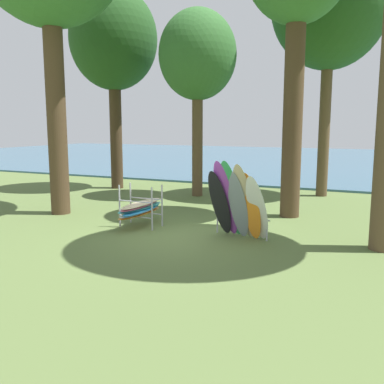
# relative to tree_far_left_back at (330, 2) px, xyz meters

# --- Properties ---
(ground_plane) EXTENTS (80.00, 80.00, 0.00)m
(ground_plane) POSITION_rel_tree_far_left_back_xyz_m (-2.59, -8.67, -7.87)
(ground_plane) COLOR #566B38
(lake_water) EXTENTS (80.00, 36.00, 0.10)m
(lake_water) POSITION_rel_tree_far_left_back_xyz_m (-2.59, 19.40, -7.82)
(lake_water) COLOR #38607A
(lake_water) RESTS_ON ground
(tree_far_left_back) EXTENTS (4.72, 4.72, 10.64)m
(tree_far_left_back) POSITION_rel_tree_far_left_back_xyz_m (0.00, 0.00, 0.00)
(tree_far_left_back) COLOR brown
(tree_far_left_back) RESTS_ON ground
(tree_far_right_back) EXTENTS (3.19, 3.19, 7.67)m
(tree_far_right_back) POSITION_rel_tree_far_left_back_xyz_m (-4.84, -2.16, -2.12)
(tree_far_right_back) COLOR brown
(tree_far_right_back) RESTS_ON ground
(tree_deep_back) EXTENTS (4.01, 4.01, 9.19)m
(tree_deep_back) POSITION_rel_tree_far_left_back_xyz_m (-9.26, -1.68, -1.08)
(tree_deep_back) COLOR #42301E
(tree_deep_back) RESTS_ON ground
(leaning_board_pile) EXTENTS (1.76, 1.10, 2.12)m
(leaning_board_pile) POSITION_rel_tree_far_left_back_xyz_m (-1.00, -8.25, -6.91)
(leaning_board_pile) COLOR black
(leaning_board_pile) RESTS_ON ground
(board_storage_rack) EXTENTS (1.15, 2.13, 1.25)m
(board_storage_rack) POSITION_rel_tree_far_left_back_xyz_m (-4.09, -8.05, -7.32)
(board_storage_rack) COLOR #9EA0A5
(board_storage_rack) RESTS_ON ground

